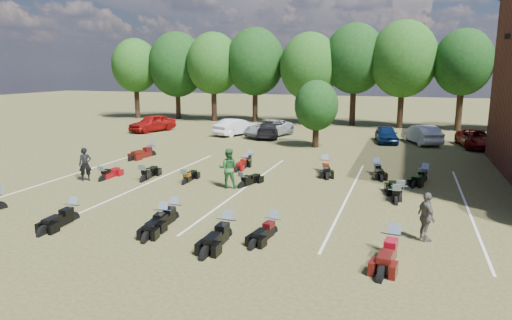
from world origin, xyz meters
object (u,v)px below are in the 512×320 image
at_px(car_4, 386,134).
at_px(person_green, 228,168).
at_px(motorcycle_7, 103,181).
at_px(motorcycle_3, 163,225).
at_px(person_grey, 426,217).
at_px(motorcycle_14, 152,156).
at_px(person_black, 85,164).
at_px(car_0, 152,123).

distance_m(car_4, person_green, 18.06).
bearing_deg(motorcycle_7, motorcycle_3, 141.05).
distance_m(person_grey, motorcycle_14, 19.89).
distance_m(car_4, person_black, 22.80).
xyz_separation_m(car_4, motorcycle_14, (-14.58, -10.75, -0.65)).
bearing_deg(person_black, car_4, 14.22).
height_order(car_4, motorcycle_3, car_4).
relative_size(car_0, person_grey, 2.70).
relative_size(motorcycle_3, motorcycle_7, 1.09).
xyz_separation_m(car_4, motorcycle_3, (-6.90, -22.67, -0.65)).
bearing_deg(motorcycle_7, person_green, -174.20).
relative_size(person_grey, motorcycle_3, 0.77).
relative_size(car_4, motorcycle_7, 1.88).
relative_size(car_0, person_green, 2.35).
height_order(car_0, motorcycle_7, car_0).
bearing_deg(person_black, person_green, -29.44).
bearing_deg(motorcycle_7, car_0, -67.55).
height_order(person_black, person_green, person_green).
bearing_deg(car_4, person_green, -121.25).
bearing_deg(car_4, person_black, -138.25).
xyz_separation_m(person_grey, motorcycle_7, (-15.71, 3.61, -0.85)).
height_order(car_0, person_green, person_green).
height_order(person_grey, motorcycle_7, person_grey).
relative_size(car_0, motorcycle_3, 2.08).
height_order(car_4, person_grey, person_grey).
height_order(car_0, person_black, person_black).
xyz_separation_m(person_grey, motorcycle_14, (-16.92, 10.43, -0.85)).
bearing_deg(person_green, motorcycle_3, 73.01).
distance_m(person_green, motorcycle_7, 6.87).
bearing_deg(car_0, motorcycle_14, -40.01).
distance_m(person_green, person_grey, 9.98).
relative_size(person_black, person_grey, 1.02).
xyz_separation_m(car_0, motorcycle_3, (13.93, -22.41, -0.78)).
distance_m(car_0, person_black, 18.78).
height_order(car_4, person_black, person_black).
bearing_deg(car_0, motorcycle_3, -38.90).
distance_m(motorcycle_3, motorcycle_14, 14.18).
relative_size(car_4, motorcycle_3, 1.73).
bearing_deg(person_grey, person_black, 51.99).
height_order(person_green, motorcycle_14, person_green).
bearing_deg(person_green, car_4, -125.85).
height_order(person_black, person_grey, person_black).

